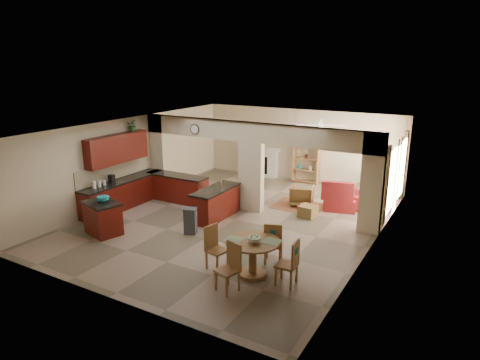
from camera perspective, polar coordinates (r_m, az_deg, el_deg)
The scene contains 39 objects.
floor at distance 12.86m, azimuth -0.68°, elevation -5.31°, with size 10.00×10.00×0.00m, color #826D5A.
ceiling at distance 12.13m, azimuth -0.72°, elevation 7.13°, with size 10.00×10.00×0.00m, color white.
wall_back at distance 16.81m, azimuth 7.99°, elevation 4.58°, with size 8.00×8.00×0.00m, color #C0B48D.
wall_front at distance 8.71m, azimuth -17.73°, elevation -6.76°, with size 8.00×8.00×0.00m, color #C0B48D.
wall_left at distance 14.80m, azimuth -14.19°, elevation 2.71°, with size 10.00×10.00×0.00m, color #C0B48D.
wall_right at distance 11.03m, azimuth 17.54°, elevation -1.99°, with size 10.00×10.00×0.00m, color #C0B48D.
partition_left_pier at distance 15.32m, azimuth -10.81°, elevation 3.35°, with size 0.60×0.25×2.80m, color #C0B48D.
partition_center_pier at distance 13.34m, azimuth 1.48°, elevation 0.46°, with size 0.80×0.25×2.20m, color #C0B48D.
partition_right_pier at distance 12.02m, azimuth 17.20°, elevation -0.51°, with size 0.60×0.25×2.80m, color #C0B48D.
partition_header at distance 13.04m, azimuth 1.52°, elevation 6.40°, with size 8.00×0.25×0.60m, color #C0B48D.
kitchen_counter at distance 14.37m, azimuth -12.49°, elevation -1.43°, with size 2.52×3.29×1.48m.
upper_cabinets at distance 14.01m, azimuth -16.05°, elevation 4.04°, with size 0.35×2.40×0.90m, color #480D08.
peninsula at distance 12.91m, azimuth -3.24°, elevation -3.08°, with size 0.70×1.85×0.91m.
wall_clock at distance 13.97m, azimuth -6.07°, elevation 6.74°, with size 0.34×0.34×0.03m, color #4F2D1A.
rug at distance 14.14m, azimuth 7.87°, elevation -3.44°, with size 1.60×1.30×0.01m, color brown.
fireplace at distance 17.47m, azimuth 2.82°, elevation 2.50°, with size 1.60×0.35×1.20m.
shelving_unit at distance 16.63m, azimuth 8.81°, elevation 2.66°, with size 1.00×0.32×1.80m, color brown.
window_a at distance 13.26m, azimuth 19.54°, elevation -0.12°, with size 0.02×0.90×1.90m, color white.
window_b at distance 14.89m, azimuth 20.78°, elevation 1.44°, with size 0.02×0.90×1.90m, color white.
glazed_door at distance 14.11m, azimuth 20.14°, elevation 0.12°, with size 0.02×0.70×2.10m, color white.
drape_a_left at distance 12.70m, azimuth 18.86°, elevation -0.74°, with size 0.10×0.28×2.30m, color #3E1C19.
drape_a_right at distance 13.84m, azimuth 19.85°, elevation 0.50°, with size 0.10×0.28×2.30m, color #3E1C19.
drape_b_left at distance 14.32m, azimuth 20.22°, elevation 0.95°, with size 0.10×0.28×2.30m, color #3E1C19.
drape_b_right at distance 15.47m, azimuth 21.01°, elevation 1.94°, with size 0.10×0.28×2.30m, color #3E1C19.
ceiling_fan at distance 14.25m, azimuth 10.76°, elevation 7.18°, with size 1.00×1.00×0.10m, color white.
kitchen_island at distance 12.32m, azimuth -17.81°, elevation -4.82°, with size 1.20×1.01×0.90m.
teal_bowl at distance 12.18m, azimuth -17.79°, elevation -2.44°, with size 0.32×0.32×0.15m, color teal.
trash_can at distance 11.83m, azimuth -6.63°, elevation -5.58°, with size 0.32×0.27×0.67m, color #323234.
dining_table at distance 9.52m, azimuth 1.71°, elevation -9.67°, with size 1.21×1.21×0.82m.
fruit_bowl at distance 9.28m, azimuth 1.91°, elevation -7.93°, with size 0.28×0.28×0.15m, color #65AF25.
sofa at distance 14.87m, azimuth 17.68°, elevation -1.72°, with size 0.92×2.35×0.69m, color maroon.
chaise at distance 14.02m, azimuth 13.12°, elevation -3.06°, with size 0.98×0.81×0.39m, color maroon.
armchair at distance 14.16m, azimuth 8.23°, elevation -2.01°, with size 0.72×0.74×0.67m, color maroon.
ottoman at distance 13.20m, azimuth 9.02°, elevation -4.12°, with size 0.49×0.49×0.35m, color maroon.
plant at distance 14.42m, azimuth -14.13°, elevation 7.09°, with size 0.34×0.30×0.38m, color #174713.
chair_north at distance 10.03m, azimuth 4.46°, elevation -8.23°, with size 0.53×0.53×1.02m.
chair_east at distance 9.16m, azimuth 6.75°, elevation -10.73°, with size 0.44×0.44×1.02m.
chair_south at distance 8.96m, azimuth -1.30°, elevation -11.25°, with size 0.52×0.52×1.02m.
chair_west at distance 9.84m, azimuth -3.44°, elevation -8.69°, with size 0.50×0.50×1.02m.
Camera 1 is at (6.09, -10.33, 4.63)m, focal length 32.00 mm.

